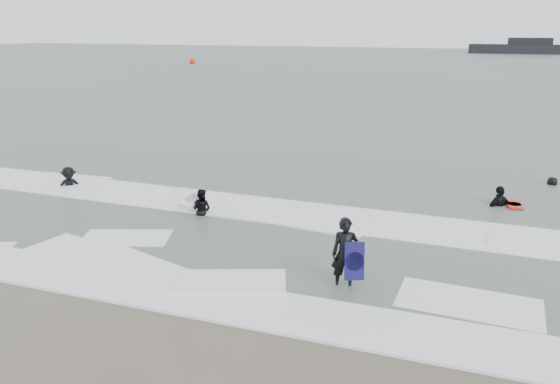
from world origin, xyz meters
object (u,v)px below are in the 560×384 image
(surfer_right_far, at_px, (552,186))
(buoy, at_px, (192,62))
(surfer_right_near, at_px, (499,206))
(vessel_horizon, at_px, (529,48))
(surfer_wading, at_px, (202,215))
(surfer_centre, at_px, (344,287))
(surfer_breaker, at_px, (70,188))

(surfer_right_far, relative_size, buoy, 0.92)
(surfer_right_near, xyz_separation_m, vessel_horizon, (7.96, 123.88, 1.37))
(surfer_wading, bearing_deg, surfer_centre, 149.50)
(surfer_right_near, relative_size, vessel_horizon, 0.07)
(surfer_right_near, bearing_deg, surfer_wading, -17.36)
(surfer_right_near, height_order, buoy, buoy)
(surfer_right_far, height_order, vessel_horizon, vessel_horizon)
(surfer_centre, xyz_separation_m, surfer_wading, (-5.98, 3.64, 0.00))
(surfer_right_near, height_order, surfer_right_far, surfer_right_near)
(surfer_breaker, height_order, surfer_right_near, surfer_right_near)
(surfer_centre, xyz_separation_m, surfer_right_far, (5.83, 11.91, 0.00))
(surfer_right_near, xyz_separation_m, buoy, (-48.98, 65.21, 0.42))
(surfer_breaker, distance_m, surfer_right_near, 16.74)
(surfer_centre, xyz_separation_m, surfer_right_near, (3.74, 8.27, 0.00))
(surfer_breaker, bearing_deg, vessel_horizon, 32.55)
(surfer_right_near, bearing_deg, vessel_horizon, -136.48)
(surfer_centre, relative_size, surfer_right_near, 0.97)
(surfer_right_near, bearing_deg, surfer_breaker, -30.70)
(vessel_horizon, bearing_deg, surfer_breaker, -100.81)
(surfer_wading, xyz_separation_m, buoy, (-39.25, 69.84, 0.42))
(surfer_breaker, bearing_deg, surfer_right_near, -34.53)
(surfer_centre, bearing_deg, surfer_right_far, 47.79)
(surfer_right_far, bearing_deg, vessel_horizon, -116.58)
(surfer_centre, relative_size, vessel_horizon, 0.07)
(surfer_centre, distance_m, surfer_breaker, 13.49)
(surfer_centre, bearing_deg, surfer_right_near, 49.49)
(surfer_right_far, bearing_deg, buoy, -74.11)
(surfer_breaker, height_order, buoy, buoy)
(surfer_right_far, bearing_deg, surfer_breaker, -2.59)
(surfer_breaker, distance_m, vessel_horizon, 129.71)
(surfer_wading, relative_size, buoy, 0.91)
(vessel_horizon, bearing_deg, surfer_wading, -97.84)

